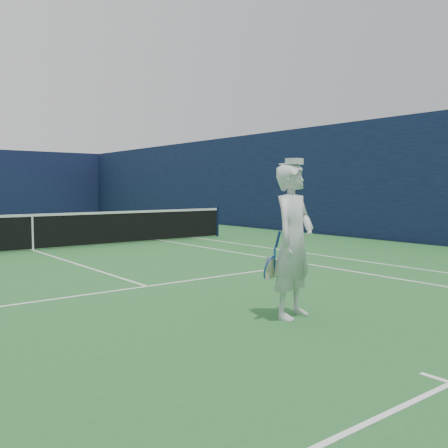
# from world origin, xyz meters

# --- Properties ---
(ground) EXTENTS (80.00, 80.00, 0.00)m
(ground) POSITION_xyz_m (0.00, 0.00, 0.00)
(ground) COLOR #26632B
(ground) RESTS_ON ground
(court_markings) EXTENTS (11.03, 23.83, 0.01)m
(court_markings) POSITION_xyz_m (0.00, 0.00, 0.00)
(court_markings) COLOR white
(court_markings) RESTS_ON ground
(windscreen_fence) EXTENTS (20.12, 36.12, 4.00)m
(windscreen_fence) POSITION_xyz_m (0.00, 0.00, 2.00)
(windscreen_fence) COLOR #0E1533
(windscreen_fence) RESTS_ON ground
(tennis_net) EXTENTS (12.88, 0.09, 1.07)m
(tennis_net) POSITION_xyz_m (0.00, 0.00, 0.55)
(tennis_net) COLOR #141E4C
(tennis_net) RESTS_ON ground
(tennis_player) EXTENTS (0.91, 0.69, 2.11)m
(tennis_player) POSITION_xyz_m (0.53, -9.42, 1.03)
(tennis_player) COLOR white
(tennis_player) RESTS_ON ground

